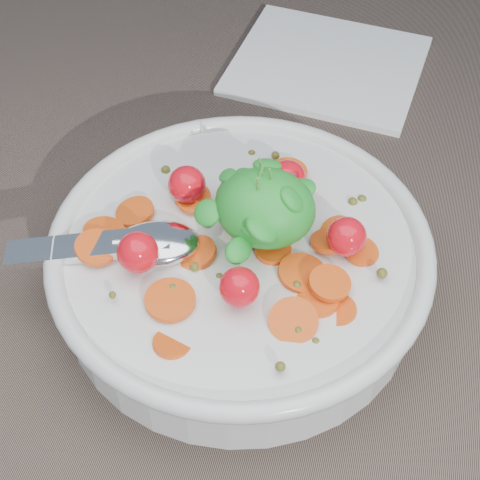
# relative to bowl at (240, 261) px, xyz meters

# --- Properties ---
(ground) EXTENTS (6.00, 6.00, 0.00)m
(ground) POSITION_rel_bowl_xyz_m (-0.02, 0.03, -0.03)
(ground) COLOR brown
(ground) RESTS_ON ground
(bowl) EXTENTS (0.28, 0.26, 0.11)m
(bowl) POSITION_rel_bowl_xyz_m (0.00, 0.00, 0.00)
(bowl) COLOR silver
(bowl) RESTS_ON ground
(napkin) EXTENTS (0.19, 0.17, 0.01)m
(napkin) POSITION_rel_bowl_xyz_m (0.01, 0.28, -0.03)
(napkin) COLOR white
(napkin) RESTS_ON ground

